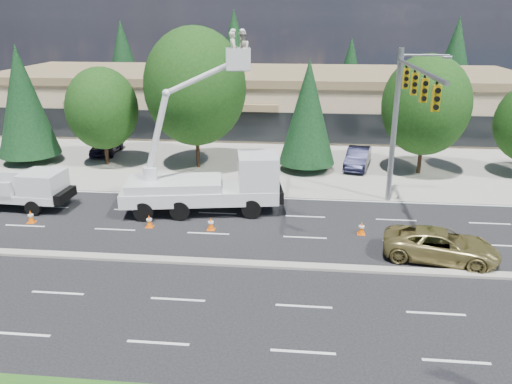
# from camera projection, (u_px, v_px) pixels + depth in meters

# --- Properties ---
(ground) EXTENTS (140.00, 140.00, 0.00)m
(ground) POSITION_uv_depth(u_px,v_px,m) (195.00, 262.00, 22.86)
(ground) COLOR black
(ground) RESTS_ON ground
(concrete_apron) EXTENTS (140.00, 22.00, 0.01)m
(concrete_apron) POSITION_uv_depth(u_px,v_px,m) (246.00, 151.00, 41.60)
(concrete_apron) COLOR gray
(concrete_apron) RESTS_ON ground
(road_median) EXTENTS (120.00, 0.55, 0.12)m
(road_median) POSITION_uv_depth(u_px,v_px,m) (195.00, 261.00, 22.84)
(road_median) COLOR gray
(road_median) RESTS_ON ground
(strip_mall) EXTENTS (50.40, 15.40, 5.50)m
(strip_mall) POSITION_uv_depth(u_px,v_px,m) (258.00, 98.00, 50.00)
(strip_mall) COLOR tan
(strip_mall) RESTS_ON ground
(tree_front_b) EXTENTS (4.46, 4.46, 8.78)m
(tree_front_b) POSITION_uv_depth(u_px,v_px,m) (23.00, 101.00, 36.83)
(tree_front_b) COLOR #332114
(tree_front_b) RESTS_ON ground
(tree_front_c) EXTENTS (5.23, 5.23, 7.25)m
(tree_front_c) POSITION_uv_depth(u_px,v_px,m) (102.00, 108.00, 36.43)
(tree_front_c) COLOR #332114
(tree_front_c) RESTS_ON ground
(tree_front_d) EXTENTS (7.26, 7.26, 10.07)m
(tree_front_d) POSITION_uv_depth(u_px,v_px,m) (195.00, 87.00, 35.22)
(tree_front_d) COLOR #332114
(tree_front_d) RESTS_ON ground
(tree_front_e) EXTENTS (4.02, 4.02, 7.92)m
(tree_front_e) POSITION_uv_depth(u_px,v_px,m) (308.00, 112.00, 35.02)
(tree_front_e) COLOR #332114
(tree_front_e) RESTS_ON ground
(tree_front_f) EXTENTS (6.00, 6.00, 8.32)m
(tree_front_f) POSITION_uv_depth(u_px,v_px,m) (426.00, 105.00, 34.07)
(tree_front_f) COLOR #332114
(tree_front_f) RESTS_ON ground
(tree_back_a) EXTENTS (5.18, 5.18, 10.21)m
(tree_back_a) POSITION_uv_depth(u_px,v_px,m) (123.00, 59.00, 62.07)
(tree_back_a) COLOR #332114
(tree_back_a) RESTS_ON ground
(tree_back_b) EXTENTS (5.81, 5.81, 11.46)m
(tree_back_b) POSITION_uv_depth(u_px,v_px,m) (234.00, 55.00, 60.54)
(tree_back_b) COLOR #332114
(tree_back_b) RESTS_ON ground
(tree_back_c) EXTENTS (4.18, 4.18, 8.24)m
(tree_back_c) POSITION_uv_depth(u_px,v_px,m) (350.00, 70.00, 59.81)
(tree_back_c) COLOR #332114
(tree_back_c) RESTS_ON ground
(tree_back_d) EXTENTS (5.37, 5.37, 10.59)m
(tree_back_d) POSITION_uv_depth(u_px,v_px,m) (455.00, 60.00, 58.27)
(tree_back_d) COLOR #332114
(tree_back_d) RESTS_ON ground
(signal_mast) EXTENTS (2.76, 10.16, 9.00)m
(signal_mast) POSITION_uv_depth(u_px,v_px,m) (404.00, 107.00, 26.49)
(signal_mast) COLOR gray
(signal_mast) RESTS_ON ground
(utility_pickup) EXTENTS (6.00, 2.56, 2.26)m
(utility_pickup) POSITION_uv_depth(u_px,v_px,m) (22.00, 193.00, 29.00)
(utility_pickup) COLOR silver
(utility_pickup) RESTS_ON ground
(bucket_truck) EXTENTS (9.08, 4.06, 10.03)m
(bucket_truck) POSITION_uv_depth(u_px,v_px,m) (214.00, 175.00, 28.09)
(bucket_truck) COLOR silver
(bucket_truck) RESTS_ON ground
(traffic_cone_a) EXTENTS (0.40, 0.40, 0.70)m
(traffic_cone_a) POSITION_uv_depth(u_px,v_px,m) (31.00, 217.00, 27.11)
(traffic_cone_a) COLOR #FF6008
(traffic_cone_a) RESTS_ON ground
(traffic_cone_b) EXTENTS (0.40, 0.40, 0.70)m
(traffic_cone_b) POSITION_uv_depth(u_px,v_px,m) (149.00, 221.00, 26.54)
(traffic_cone_b) COLOR #FF6008
(traffic_cone_b) RESTS_ON ground
(traffic_cone_c) EXTENTS (0.40, 0.40, 0.70)m
(traffic_cone_c) POSITION_uv_depth(u_px,v_px,m) (211.00, 224.00, 26.20)
(traffic_cone_c) COLOR #FF6008
(traffic_cone_c) RESTS_ON ground
(traffic_cone_d) EXTENTS (0.40, 0.40, 0.70)m
(traffic_cone_d) POSITION_uv_depth(u_px,v_px,m) (361.00, 228.00, 25.67)
(traffic_cone_d) COLOR #FF6008
(traffic_cone_d) RESTS_ON ground
(minivan) EXTENTS (5.52, 3.37, 1.43)m
(minivan) POSITION_uv_depth(u_px,v_px,m) (441.00, 245.00, 22.91)
(minivan) COLOR olive
(minivan) RESTS_ON ground
(parked_car_west) EXTENTS (2.05, 4.54, 1.51)m
(parked_car_west) POSITION_uv_depth(u_px,v_px,m) (107.00, 145.00, 40.51)
(parked_car_west) COLOR black
(parked_car_west) RESTS_ON ground
(parked_car_east) EXTENTS (2.46, 4.71, 1.48)m
(parked_car_east) POSITION_uv_depth(u_px,v_px,m) (358.00, 158.00, 36.79)
(parked_car_east) COLOR black
(parked_car_east) RESTS_ON ground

